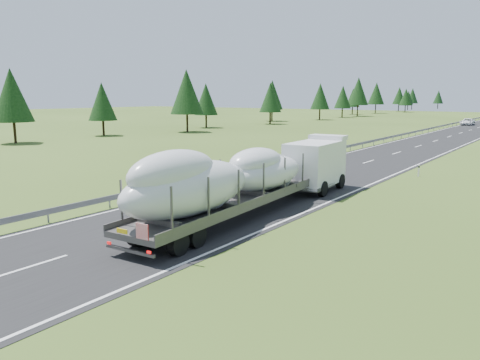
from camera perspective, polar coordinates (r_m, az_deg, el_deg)
The scene contains 6 objects.
ground at distance 20.28m, azimuth -23.91°, elevation -9.59°, with size 400.00×400.00×0.00m, color #38501A.
road_surface at distance 110.84m, azimuth 27.16°, elevation 5.74°, with size 10.00×400.00×0.02m, color black.
guardrail at distance 111.67m, azimuth 24.49°, elevation 6.28°, with size 0.10×400.00×0.76m.
tree_line_left at distance 125.20m, azimuth 6.53°, elevation 10.20°, with size 13.71×273.81×12.31m.
boat_truck at distance 25.88m, azimuth 1.07°, elevation 0.59°, with size 3.82×20.39×4.24m.
distant_van at distance 117.49m, azimuth 25.99°, elevation 6.40°, with size 2.53×5.50×1.53m, color white.
Camera 1 is at (16.74, -9.37, 6.58)m, focal length 35.00 mm.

